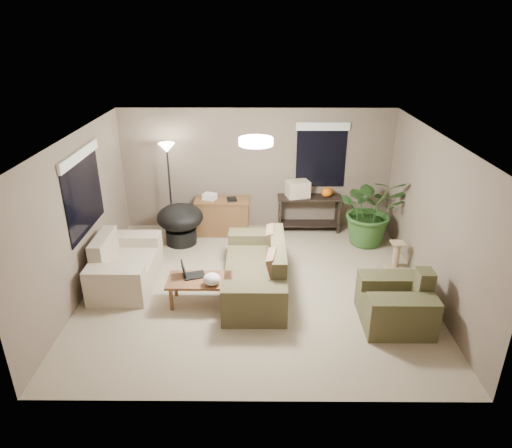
{
  "coord_description": "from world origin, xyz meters",
  "views": [
    {
      "loc": [
        0.04,
        -6.49,
        4.0
      ],
      "look_at": [
        0.0,
        0.2,
        1.05
      ],
      "focal_mm": 32.0,
      "sensor_mm": 36.0,
      "label": 1
    }
  ],
  "objects_px": {
    "papasan_chair": "(180,221)",
    "cat_scratching_post": "(396,257)",
    "houseplant": "(371,217)",
    "console_table": "(309,211)",
    "main_sofa": "(258,273)",
    "loveseat": "(124,266)",
    "floor_lamp": "(168,159)",
    "desk": "(223,216)",
    "coffee_table": "(200,283)",
    "armchair": "(396,304)"
  },
  "relations": [
    {
      "from": "papasan_chair",
      "to": "cat_scratching_post",
      "type": "xyz_separation_m",
      "value": [
        3.96,
        -0.98,
        -0.25
      ]
    },
    {
      "from": "houseplant",
      "to": "console_table",
      "type": "bearing_deg",
      "value": 151.79
    },
    {
      "from": "main_sofa",
      "to": "loveseat",
      "type": "relative_size",
      "value": 1.37
    },
    {
      "from": "loveseat",
      "to": "floor_lamp",
      "type": "xyz_separation_m",
      "value": [
        0.47,
        1.91,
        1.3
      ]
    },
    {
      "from": "desk",
      "to": "floor_lamp",
      "type": "relative_size",
      "value": 0.58
    },
    {
      "from": "desk",
      "to": "papasan_chair",
      "type": "relative_size",
      "value": 0.99
    },
    {
      "from": "main_sofa",
      "to": "floor_lamp",
      "type": "height_order",
      "value": "floor_lamp"
    },
    {
      "from": "coffee_table",
      "to": "desk",
      "type": "xyz_separation_m",
      "value": [
        0.16,
        2.58,
        0.02
      ]
    },
    {
      "from": "floor_lamp",
      "to": "cat_scratching_post",
      "type": "height_order",
      "value": "floor_lamp"
    },
    {
      "from": "coffee_table",
      "to": "desk",
      "type": "distance_m",
      "value": 2.59
    },
    {
      "from": "papasan_chair",
      "to": "console_table",
      "type": "bearing_deg",
      "value": 13.74
    },
    {
      "from": "console_table",
      "to": "papasan_chair",
      "type": "distance_m",
      "value": 2.65
    },
    {
      "from": "desk",
      "to": "houseplant",
      "type": "xyz_separation_m",
      "value": [
        2.91,
        -0.44,
        0.18
      ]
    },
    {
      "from": "armchair",
      "to": "console_table",
      "type": "distance_m",
      "value": 3.36
    },
    {
      "from": "papasan_chair",
      "to": "houseplant",
      "type": "bearing_deg",
      "value": 0.33
    },
    {
      "from": "main_sofa",
      "to": "console_table",
      "type": "height_order",
      "value": "main_sofa"
    },
    {
      "from": "houseplant",
      "to": "floor_lamp",
      "type": "bearing_deg",
      "value": 174.37
    },
    {
      "from": "console_table",
      "to": "houseplant",
      "type": "height_order",
      "value": "houseplant"
    },
    {
      "from": "console_table",
      "to": "cat_scratching_post",
      "type": "bearing_deg",
      "value": -49.12
    },
    {
      "from": "loveseat",
      "to": "houseplant",
      "type": "relative_size",
      "value": 1.13
    },
    {
      "from": "console_table",
      "to": "armchair",
      "type": "bearing_deg",
      "value": -73.65
    },
    {
      "from": "loveseat",
      "to": "houseplant",
      "type": "bearing_deg",
      "value": 19.01
    },
    {
      "from": "houseplant",
      "to": "cat_scratching_post",
      "type": "xyz_separation_m",
      "value": [
        0.26,
        -1.0,
        -0.34
      ]
    },
    {
      "from": "coffee_table",
      "to": "papasan_chair",
      "type": "xyz_separation_m",
      "value": [
        -0.63,
        2.12,
        0.11
      ]
    },
    {
      "from": "main_sofa",
      "to": "armchair",
      "type": "xyz_separation_m",
      "value": [
        2.0,
        -0.9,
        0.0
      ]
    },
    {
      "from": "coffee_table",
      "to": "floor_lamp",
      "type": "bearing_deg",
      "value": 108.97
    },
    {
      "from": "houseplant",
      "to": "papasan_chair",
      "type": "bearing_deg",
      "value": -179.67
    },
    {
      "from": "papasan_chair",
      "to": "houseplant",
      "type": "relative_size",
      "value": 0.78
    },
    {
      "from": "main_sofa",
      "to": "cat_scratching_post",
      "type": "height_order",
      "value": "main_sofa"
    },
    {
      "from": "main_sofa",
      "to": "armchair",
      "type": "relative_size",
      "value": 2.2
    },
    {
      "from": "main_sofa",
      "to": "houseplant",
      "type": "relative_size",
      "value": 1.55
    },
    {
      "from": "loveseat",
      "to": "console_table",
      "type": "bearing_deg",
      "value": 32.98
    },
    {
      "from": "loveseat",
      "to": "cat_scratching_post",
      "type": "distance_m",
      "value": 4.7
    },
    {
      "from": "coffee_table",
      "to": "console_table",
      "type": "bearing_deg",
      "value": 54.82
    },
    {
      "from": "console_table",
      "to": "cat_scratching_post",
      "type": "relative_size",
      "value": 2.6
    },
    {
      "from": "main_sofa",
      "to": "desk",
      "type": "bearing_deg",
      "value": 108.54
    },
    {
      "from": "console_table",
      "to": "floor_lamp",
      "type": "bearing_deg",
      "value": -175.54
    },
    {
      "from": "armchair",
      "to": "houseplant",
      "type": "bearing_deg",
      "value": 85.92
    },
    {
      "from": "desk",
      "to": "papasan_chair",
      "type": "xyz_separation_m",
      "value": [
        -0.79,
        -0.46,
        0.09
      ]
    },
    {
      "from": "desk",
      "to": "cat_scratching_post",
      "type": "relative_size",
      "value": 2.2
    },
    {
      "from": "main_sofa",
      "to": "armchair",
      "type": "distance_m",
      "value": 2.2
    },
    {
      "from": "console_table",
      "to": "papasan_chair",
      "type": "relative_size",
      "value": 1.17
    },
    {
      "from": "desk",
      "to": "papasan_chair",
      "type": "height_order",
      "value": "papasan_chair"
    },
    {
      "from": "main_sofa",
      "to": "floor_lamp",
      "type": "relative_size",
      "value": 1.15
    },
    {
      "from": "main_sofa",
      "to": "cat_scratching_post",
      "type": "bearing_deg",
      "value": 16.14
    },
    {
      "from": "console_table",
      "to": "houseplant",
      "type": "xyz_separation_m",
      "value": [
        1.13,
        -0.61,
        0.12
      ]
    },
    {
      "from": "loveseat",
      "to": "coffee_table",
      "type": "relative_size",
      "value": 1.6
    },
    {
      "from": "main_sofa",
      "to": "houseplant",
      "type": "distance_m",
      "value": 2.79
    },
    {
      "from": "loveseat",
      "to": "cat_scratching_post",
      "type": "xyz_separation_m",
      "value": [
        4.67,
        0.52,
        -0.08
      ]
    },
    {
      "from": "papasan_chair",
      "to": "floor_lamp",
      "type": "relative_size",
      "value": 0.58
    }
  ]
}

